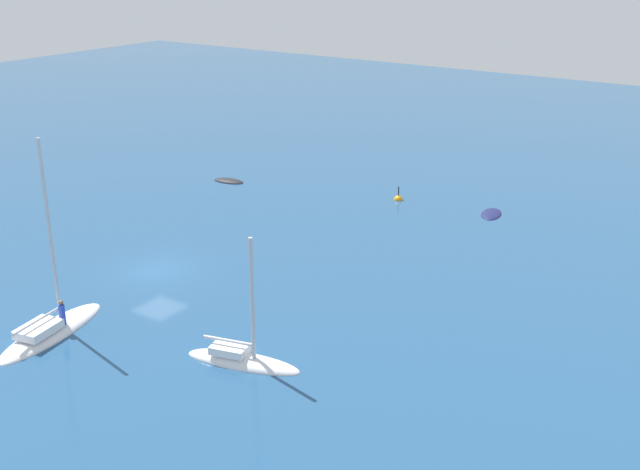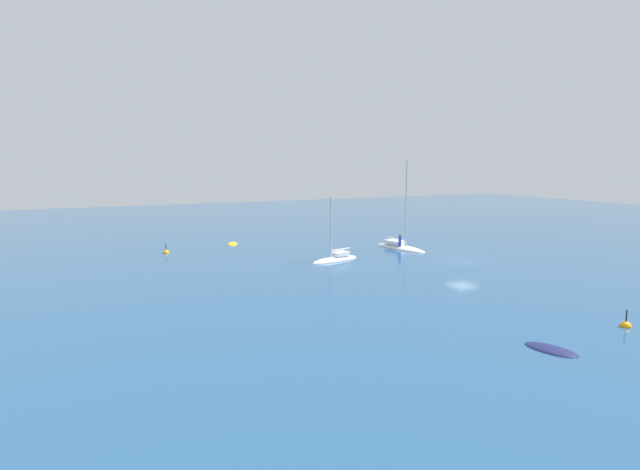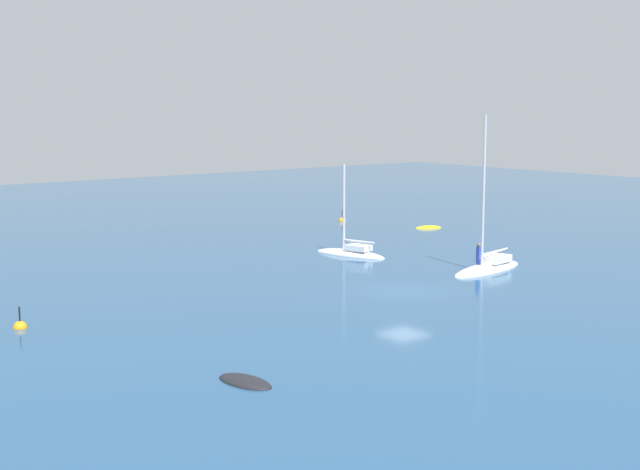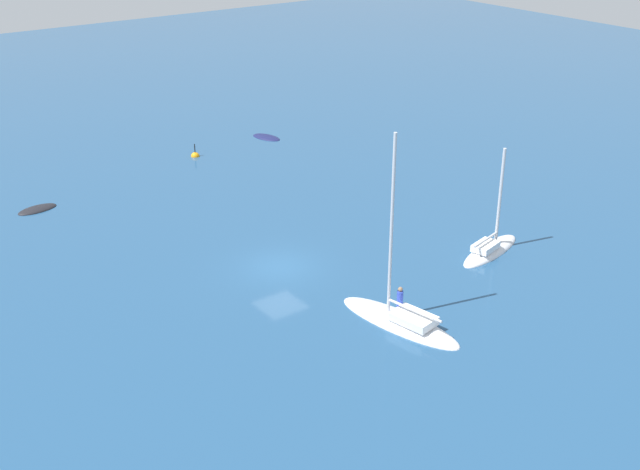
{
  "view_description": "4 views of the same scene",
  "coord_description": "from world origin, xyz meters",
  "px_view_note": "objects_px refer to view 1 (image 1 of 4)",
  "views": [
    {
      "loc": [
        30.64,
        32.6,
        18.49
      ],
      "look_at": [
        -4.45,
        8.65,
        2.68
      ],
      "focal_mm": 44.97,
      "sensor_mm": 36.0,
      "label": 1
    },
    {
      "loc": [
        -38.42,
        34.03,
        9.65
      ],
      "look_at": [
        6.29,
        12.61,
        2.54
      ],
      "focal_mm": 28.72,
      "sensor_mm": 36.0,
      "label": 2
    },
    {
      "loc": [
        -35.05,
        -36.2,
        10.47
      ],
      "look_at": [
        1.02,
        8.82,
        2.11
      ],
      "focal_mm": 51.14,
      "sensor_mm": 36.0,
      "label": 3
    },
    {
      "loc": [
        34.46,
        -22.11,
        20.79
      ],
      "look_at": [
        -0.06,
        2.9,
        1.19
      ],
      "focal_mm": 45.1,
      "sensor_mm": 36.0,
      "label": 4
    }
  ],
  "objects_px": {
    "dinghy": "(491,214)",
    "sloop": "(51,330)",
    "ketch": "(242,360)",
    "tender": "(229,182)",
    "channel_buoy": "(398,200)"
  },
  "relations": [
    {
      "from": "tender",
      "to": "channel_buoy",
      "type": "height_order",
      "value": "channel_buoy"
    },
    {
      "from": "channel_buoy",
      "to": "ketch",
      "type": "bearing_deg",
      "value": 13.2
    },
    {
      "from": "sloop",
      "to": "channel_buoy",
      "type": "xyz_separation_m",
      "value": [
        -28.75,
        3.72,
        -0.16
      ]
    },
    {
      "from": "sloop",
      "to": "tender",
      "type": "bearing_deg",
      "value": 10.41
    },
    {
      "from": "ketch",
      "to": "tender",
      "type": "xyz_separation_m",
      "value": [
        -22.14,
        -19.66,
        -0.15
      ]
    },
    {
      "from": "dinghy",
      "to": "sloop",
      "type": "bearing_deg",
      "value": -35.0
    },
    {
      "from": "sloop",
      "to": "dinghy",
      "type": "bearing_deg",
      "value": -31.22
    },
    {
      "from": "ketch",
      "to": "tender",
      "type": "bearing_deg",
      "value": 117.4
    },
    {
      "from": "ketch",
      "to": "channel_buoy",
      "type": "bearing_deg",
      "value": 89.0
    },
    {
      "from": "dinghy",
      "to": "channel_buoy",
      "type": "relative_size",
      "value": 2.26
    },
    {
      "from": "sloop",
      "to": "dinghy",
      "type": "distance_m",
      "value": 31.45
    },
    {
      "from": "sloop",
      "to": "dinghy",
      "type": "relative_size",
      "value": 3.33
    },
    {
      "from": "sloop",
      "to": "tender",
      "type": "distance_m",
      "value": 27.12
    },
    {
      "from": "sloop",
      "to": "ketch",
      "type": "bearing_deg",
      "value": -83.4
    },
    {
      "from": "dinghy",
      "to": "ketch",
      "type": "bearing_deg",
      "value": -17.23
    }
  ]
}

